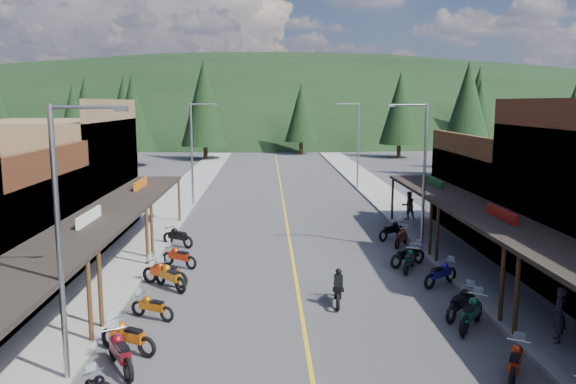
{
  "coord_description": "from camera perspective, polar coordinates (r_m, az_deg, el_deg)",
  "views": [
    {
      "loc": [
        -1.28,
        -21.41,
        8.03
      ],
      "look_at": [
        -0.12,
        9.97,
        3.0
      ],
      "focal_mm": 35.0,
      "sensor_mm": 36.0,
      "label": 1
    }
  ],
  "objects": [
    {
      "name": "sidewalk_east",
      "position": [
        43.33,
        11.23,
        -1.65
      ],
      "size": [
        3.4,
        94.0,
        0.15
      ],
      "primitive_type": "cube",
      "color": "gray",
      "rests_on": "ground"
    },
    {
      "name": "bike_west_9",
      "position": [
        25.55,
        -12.42,
        -7.88
      ],
      "size": [
        2.41,
        1.74,
        1.32
      ],
      "primitive_type": null,
      "rotation": [
        0.0,
        0.0,
        1.1
      ],
      "color": "red",
      "rests_on": "ground"
    },
    {
      "name": "bike_east_10",
      "position": [
        28.51,
        12.08,
        -6.16
      ],
      "size": [
        2.25,
        1.75,
        1.25
      ],
      "primitive_type": null,
      "rotation": [
        0.0,
        0.0,
        -1.03
      ],
      "color": "black",
      "rests_on": "ground"
    },
    {
      "name": "ridge_hill",
      "position": [
        156.62,
        -1.66,
        6.16
      ],
      "size": [
        310.0,
        140.0,
        60.0
      ],
      "primitive_type": "ellipsoid",
      "color": "black",
      "rests_on": "ground"
    },
    {
      "name": "pedestrian_east_b",
      "position": [
        38.98,
        12.13,
        -1.33
      ],
      "size": [
        1.01,
        0.69,
        1.92
      ],
      "primitive_type": "imported",
      "rotation": [
        0.0,
        0.0,
        3.32
      ],
      "color": "#4E3E31",
      "rests_on": "sidewalk_east"
    },
    {
      "name": "pine_3",
      "position": [
        87.58,
        1.35,
        8.09
      ],
      "size": [
        5.04,
        5.04,
        11.0
      ],
      "color": "black",
      "rests_on": "ground"
    },
    {
      "name": "pine_6",
      "position": [
        97.63,
        27.07,
        7.21
      ],
      "size": [
        5.04,
        5.04,
        11.0
      ],
      "color": "black",
      "rests_on": "ground"
    },
    {
      "name": "pine_7",
      "position": [
        102.14,
        -19.83,
        8.13
      ],
      "size": [
        5.88,
        5.88,
        12.5
      ],
      "color": "black",
      "rests_on": "ground"
    },
    {
      "name": "ground",
      "position": [
        22.9,
        1.24,
        -11.43
      ],
      "size": [
        220.0,
        220.0,
        0.0
      ],
      "primitive_type": "plane",
      "color": "#38383A",
      "rests_on": "ground"
    },
    {
      "name": "pine_9",
      "position": [
        71.08,
        18.87,
        7.29
      ],
      "size": [
        4.93,
        4.93,
        10.8
      ],
      "color": "black",
      "rests_on": "ground"
    },
    {
      "name": "shop_west_3",
      "position": [
        35.31,
        -22.85,
        1.04
      ],
      "size": [
        10.9,
        10.2,
        8.2
      ],
      "color": "brown",
      "rests_on": "ground"
    },
    {
      "name": "bike_east_12",
      "position": [
        33.74,
        10.53,
        -3.72
      ],
      "size": [
        2.19,
        1.96,
        1.26
      ],
      "primitive_type": null,
      "rotation": [
        0.0,
        0.0,
        -0.9
      ],
      "color": "black",
      "rests_on": "ground"
    },
    {
      "name": "bike_east_8",
      "position": [
        25.9,
        15.27,
        -7.88
      ],
      "size": [
        2.14,
        1.84,
        1.22
      ],
      "primitive_type": null,
      "rotation": [
        0.0,
        0.0,
        -0.94
      ],
      "color": "navy",
      "rests_on": "ground"
    },
    {
      "name": "shop_east_3",
      "position": [
        36.42,
        22.29,
        -0.27
      ],
      "size": [
        10.9,
        10.2,
        6.2
      ],
      "color": "#4C2D16",
      "rests_on": "ground"
    },
    {
      "name": "bike_west_7",
      "position": [
        21.93,
        -13.64,
        -11.15
      ],
      "size": [
        1.95,
        1.42,
        1.07
      ],
      "primitive_type": null,
      "rotation": [
        0.0,
        0.0,
        1.09
      ],
      "color": "#9E500B",
      "rests_on": "ground"
    },
    {
      "name": "pine_5",
      "position": [
        99.85,
        18.79,
        8.6
      ],
      "size": [
        6.72,
        6.72,
        14.0
      ],
      "color": "black",
      "rests_on": "ground"
    },
    {
      "name": "pedestrian_east_a",
      "position": [
        20.97,
        25.81,
        -11.15
      ],
      "size": [
        0.67,
        0.81,
        1.9
      ],
      "primitive_type": "imported",
      "rotation": [
        0.0,
        0.0,
        -1.94
      ],
      "color": "#291F2F",
      "rests_on": "sidewalk_east"
    },
    {
      "name": "streetlight_1",
      "position": [
        43.93,
        -9.56,
        4.31
      ],
      "size": [
        2.16,
        0.18,
        8.0
      ],
      "color": "gray",
      "rests_on": "ground"
    },
    {
      "name": "pine_0",
      "position": [
        91.97,
        -27.25,
        7.14
      ],
      "size": [
        5.04,
        5.04,
        11.0
      ],
      "color": "black",
      "rests_on": "ground"
    },
    {
      "name": "streetlight_2",
      "position": [
        30.75,
        13.43,
        2.19
      ],
      "size": [
        2.16,
        0.18,
        8.0
      ],
      "color": "gray",
      "rests_on": "ground"
    },
    {
      "name": "bike_east_9",
      "position": [
        27.7,
        12.24,
        -6.66
      ],
      "size": [
        1.54,
        2.22,
        1.21
      ],
      "primitive_type": null,
      "rotation": [
        0.0,
        0.0,
        -0.44
      ],
      "color": "#0B3A25",
      "rests_on": "ground"
    },
    {
      "name": "pine_4",
      "position": [
        83.67,
        11.32,
        8.39
      ],
      "size": [
        5.88,
        5.88,
        12.5
      ],
      "color": "black",
      "rests_on": "ground"
    },
    {
      "name": "pine_2",
      "position": [
        79.89,
        -8.49,
        8.98
      ],
      "size": [
        6.72,
        6.72,
        14.0
      ],
      "color": "black",
      "rests_on": "ground"
    },
    {
      "name": "bike_west_5",
      "position": [
        18.21,
        -16.69,
        -15.16
      ],
      "size": [
        1.82,
        2.4,
        1.33
      ],
      "primitive_type": null,
      "rotation": [
        0.0,
        0.0,
        0.52
      ],
      "color": "maroon",
      "rests_on": "ground"
    },
    {
      "name": "bike_east_5",
      "position": [
        18.32,
        22.12,
        -15.58
      ],
      "size": [
        1.63,
        2.12,
        1.18
      ],
      "primitive_type": null,
      "rotation": [
        0.0,
        0.0,
        -0.53
      ],
      "color": "#A7250B",
      "rests_on": "ground"
    },
    {
      "name": "pine_8",
      "position": [
        64.85,
        -20.91,
        6.7
      ],
      "size": [
        4.48,
        4.48,
        10.0
      ],
      "color": "black",
      "rests_on": "ground"
    },
    {
      "name": "bike_west_8",
      "position": [
        25.06,
        -11.9,
        -8.26
      ],
      "size": [
        2.06,
        2.14,
        1.27
      ],
      "primitive_type": null,
      "rotation": [
        0.0,
        0.0,
        0.75
      ],
      "color": "#AA5E0C",
      "rests_on": "ground"
    },
    {
      "name": "bike_east_6",
      "position": [
        21.45,
        18.14,
        -11.45
      ],
      "size": [
        2.01,
        2.34,
        1.34
      ],
      "primitive_type": null,
      "rotation": [
        0.0,
        0.0,
        -0.63
      ],
      "color": "#0D4429",
      "rests_on": "ground"
    },
    {
      "name": "rider_on_bike",
      "position": [
        22.87,
        5.08,
        -9.83
      ],
      "size": [
        0.9,
        2.11,
        1.56
      ],
      "rotation": [
        0.0,
        0.0,
        -0.11
      ],
      "color": "black",
      "rests_on": "ground"
    },
    {
      "name": "bike_west_10",
      "position": [
        28.2,
        -10.99,
        -6.37
      ],
      "size": [
        2.11,
        1.71,
        1.18
      ],
      "primitive_type": null,
      "rotation": [
        0.0,
        0.0,
        0.99
      ],
      "color": "#A4220B",
      "rests_on": "ground"
    },
    {
      "name": "bike_west_11",
      "position": [
        32.17,
        -11.14,
        -4.38
      ],
      "size": [
        2.19,
        1.89,
        1.25
      ],
      "primitive_type": null,
      "rotation": [
        0.0,
        0.0,
        0.93
      ],
      "color": "black",
      "rests_on": "ground"
    },
    {
      "name": "streetlight_0",
      "position": [
        16.81,
        -21.85,
        -3.83
      ],
      "size": [
        2.16,
        0.18,
        8.0
      ],
      "color": "gray",
      "rests_on": "ground"
    },
    {
      "name": "bike_west_6",
      "position": [
        19.36,
        -15.98,
        -13.79
      ],
      "size": [
        2.25,
        1.66,
        1.24
      ],
      "primitive_type": null,
      "rotation": [
        0.0,
        0.0,
        1.08
      ],
      "color": "#C3540D",
      "rests_on": "ground"
    },
    {
      "name": "streetlight_3",
      "position": [
        52.19,
        6.99,
        5.11
      ],
      "size": [
        2.16,
        0.18,
        8.0
      ],
      "color": "gray",
      "rests_on": "ground"
    },
    {
      "name": "pine_11",
      "position": [
        63.11,
        17.76,
        7.91
      ],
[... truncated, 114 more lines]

